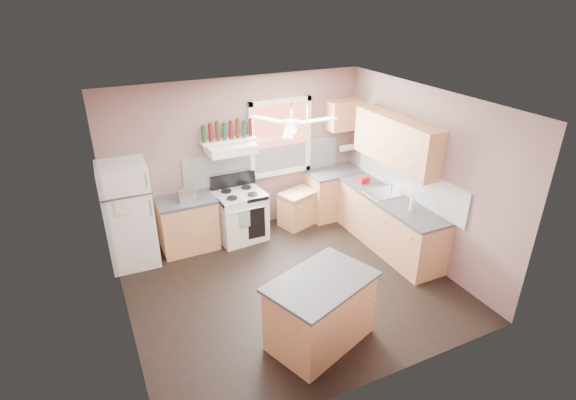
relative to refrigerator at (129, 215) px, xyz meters
name	(u,v)px	position (x,y,z in m)	size (l,w,h in m)	color
floor	(291,285)	(1.95, -1.66, -0.83)	(4.50, 4.50, 0.00)	black
ceiling	(291,104)	(1.95, -1.66, 1.87)	(4.50, 4.50, 0.00)	white
wall_back	(239,157)	(1.95, 0.36, 0.52)	(4.50, 0.05, 2.70)	#7E5F5A
wall_right	(423,175)	(4.22, -1.66, 0.52)	(0.05, 4.00, 2.70)	#7E5F5A
wall_left	(113,241)	(-0.32, -1.66, 0.52)	(0.05, 4.00, 2.70)	#7E5F5A
backsplash_back	(265,163)	(2.40, 0.32, 0.34)	(2.90, 0.03, 0.55)	white
backsplash_right	(407,179)	(4.18, -1.36, 0.34)	(0.03, 2.60, 0.55)	white
window_view	(280,137)	(2.70, 0.32, 0.77)	(1.00, 0.02, 1.20)	brown
window_frame	(281,138)	(2.70, 0.29, 0.77)	(1.16, 0.07, 1.36)	white
refrigerator	(129,215)	(0.00, 0.00, 0.00)	(0.71, 0.69, 1.67)	white
base_cabinet_left	(188,225)	(0.89, 0.04, -0.40)	(0.90, 0.60, 0.86)	#C17F50
counter_left	(185,200)	(0.89, 0.04, 0.05)	(0.92, 0.62, 0.04)	#3D3D40
toaster	(186,195)	(0.90, 0.01, 0.16)	(0.28, 0.16, 0.18)	silver
stove	(241,216)	(1.79, -0.04, -0.40)	(0.79, 0.64, 0.86)	white
range_hood	(231,148)	(1.72, 0.09, 0.79)	(0.78, 0.50, 0.14)	white
bottle_shelf	(228,140)	(1.72, 0.21, 0.89)	(0.90, 0.26, 0.03)	white
cart	(298,208)	(2.90, -0.01, -0.51)	(0.65, 0.43, 0.65)	#C17F50
base_cabinet_corner	(334,194)	(3.70, 0.04, -0.40)	(1.00, 0.60, 0.86)	#C17F50
base_cabinet_right	(388,224)	(3.90, -1.36, -0.40)	(0.60, 2.20, 0.86)	#C17F50
counter_corner	(336,172)	(3.70, 0.04, 0.05)	(1.02, 0.62, 0.04)	#3D3D40
counter_right	(391,199)	(3.89, -1.36, 0.05)	(0.62, 2.22, 0.04)	#3D3D40
sink	(383,194)	(3.89, -1.16, 0.06)	(0.55, 0.45, 0.03)	silver
faucet	(392,188)	(4.05, -1.16, 0.14)	(0.03, 0.03, 0.14)	silver
upper_cabinet_right	(396,141)	(4.03, -1.16, 0.95)	(0.33, 1.80, 0.76)	#C17F50
upper_cabinet_corner	(344,115)	(3.90, 0.17, 1.07)	(0.60, 0.33, 0.52)	#C17F50
paper_towel	(347,148)	(4.02, 0.20, 0.42)	(0.12, 0.12, 0.26)	white
island	(320,312)	(1.78, -2.82, -0.40)	(1.21, 0.76, 0.86)	#C17F50
island_top	(321,282)	(1.78, -2.82, 0.05)	(1.28, 0.83, 0.04)	#3D3D40
ceiling_fan_hub	(291,124)	(1.95, -1.66, 1.62)	(0.20, 0.20, 0.08)	white
soap_bottle	(413,203)	(3.90, -1.86, 0.20)	(0.10, 0.10, 0.26)	silver
red_caddy	(363,180)	(3.86, -0.63, 0.12)	(0.18, 0.12, 0.10)	#BA100F
wine_bottles	(228,131)	(1.72, 0.21, 1.05)	(0.86, 0.06, 0.31)	#143819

